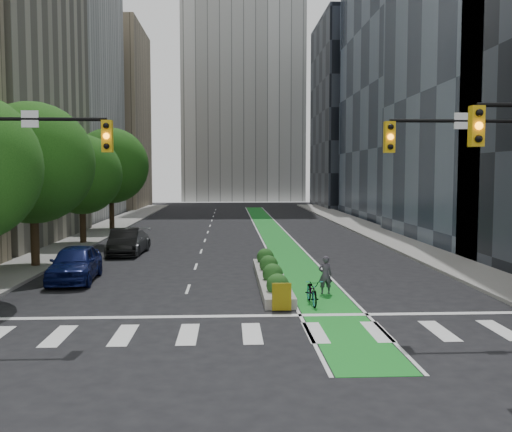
{
  "coord_description": "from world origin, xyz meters",
  "views": [
    {
      "loc": [
        -0.72,
        -18.58,
        5.04
      ],
      "look_at": [
        0.59,
        8.48,
        3.0
      ],
      "focal_mm": 40.0,
      "sensor_mm": 36.0,
      "label": 1
    }
  ],
  "objects": [
    {
      "name": "tree_midfar",
      "position": [
        -11.0,
        22.0,
        4.95
      ],
      "size": [
        5.6,
        5.6,
        7.76
      ],
      "color": "black",
      "rests_on": "ground"
    },
    {
      "name": "sidewalk_right",
      "position": [
        11.8,
        25.0,
        0.07
      ],
      "size": [
        3.6,
        90.0,
        0.15
      ],
      "primitive_type": "cube",
      "color": "gray",
      "rests_on": "ground"
    },
    {
      "name": "cyclist",
      "position": [
        3.3,
        4.73,
        0.81
      ],
      "size": [
        0.62,
        0.43,
        1.61
      ],
      "primitive_type": "imported",
      "rotation": [
        0.0,
        0.0,
        3.22
      ],
      "color": "#3D3742",
      "rests_on": "ground"
    },
    {
      "name": "tree_mid",
      "position": [
        -11.0,
        12.0,
        5.57
      ],
      "size": [
        6.4,
        6.4,
        8.78
      ],
      "color": "black",
      "rests_on": "ground"
    },
    {
      "name": "building_tan_far",
      "position": [
        -20.0,
        66.0,
        13.0
      ],
      "size": [
        14.0,
        16.0,
        26.0
      ],
      "primitive_type": "cube",
      "color": "tan",
      "rests_on": "ground"
    },
    {
      "name": "building_distant",
      "position": [
        2.0,
        90.0,
        35.0
      ],
      "size": [
        22.0,
        16.0,
        70.0
      ],
      "primitive_type": "cube",
      "color": "silver",
      "rests_on": "ground"
    },
    {
      "name": "parked_car_left_far",
      "position": [
        -7.0,
        17.27,
        0.74
      ],
      "size": [
        2.39,
        5.2,
        1.47
      ],
      "primitive_type": "imported",
      "rotation": [
        0.0,
        0.0,
        -0.07
      ],
      "color": "#525356",
      "rests_on": "ground"
    },
    {
      "name": "signal_right",
      "position": [
        8.67,
        0.47,
        4.8
      ],
      "size": [
        5.82,
        0.51,
        7.2
      ],
      "color": "black",
      "rests_on": "ground"
    },
    {
      "name": "bicycle",
      "position": [
        2.48,
        2.94,
        0.49
      ],
      "size": [
        0.72,
        1.9,
        0.99
      ],
      "primitive_type": "imported",
      "rotation": [
        0.0,
        0.0,
        0.03
      ],
      "color": "gray",
      "rests_on": "ground"
    },
    {
      "name": "building_glass_far",
      "position": [
        21.0,
        45.0,
        21.0
      ],
      "size": [
        14.0,
        24.0,
        42.0
      ],
      "primitive_type": "cube",
      "color": "#19212D",
      "rests_on": "ground"
    },
    {
      "name": "building_dark_end",
      "position": [
        20.0,
        68.0,
        14.0
      ],
      "size": [
        14.0,
        18.0,
        28.0
      ],
      "primitive_type": "cube",
      "color": "black",
      "rests_on": "ground"
    },
    {
      "name": "sidewalk_left",
      "position": [
        -11.8,
        25.0,
        0.07
      ],
      "size": [
        3.6,
        90.0,
        0.15
      ],
      "primitive_type": "cube",
      "color": "gray",
      "rests_on": "ground"
    },
    {
      "name": "parked_car_left_near",
      "position": [
        -7.88,
        8.08,
        0.84
      ],
      "size": [
        2.29,
        5.07,
        1.69
      ],
      "primitive_type": "imported",
      "rotation": [
        0.0,
        0.0,
        0.06
      ],
      "color": "#0C144A",
      "rests_on": "ground"
    },
    {
      "name": "parked_car_left_mid",
      "position": [
        -7.19,
        16.97,
        0.8
      ],
      "size": [
        2.13,
        4.98,
        1.6
      ],
      "primitive_type": "imported",
      "rotation": [
        0.0,
        0.0,
        0.09
      ],
      "color": "black",
      "rests_on": "ground"
    },
    {
      "name": "tree_far",
      "position": [
        -11.0,
        32.0,
        5.69
      ],
      "size": [
        6.6,
        6.6,
        9.0
      ],
      "color": "black",
      "rests_on": "ground"
    },
    {
      "name": "bike_lane_paint",
      "position": [
        3.0,
        30.0,
        0.01
      ],
      "size": [
        2.2,
        70.0,
        0.01
      ],
      "primitive_type": "cube",
      "color": "#178224",
      "rests_on": "ground"
    },
    {
      "name": "ground",
      "position": [
        0.0,
        0.0,
        0.0
      ],
      "size": [
        160.0,
        160.0,
        0.0
      ],
      "primitive_type": "plane",
      "color": "black",
      "rests_on": "ground"
    },
    {
      "name": "median_planter",
      "position": [
        1.2,
        7.04,
        0.37
      ],
      "size": [
        1.2,
        10.26,
        1.1
      ],
      "color": "gray",
      "rests_on": "ground"
    }
  ]
}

